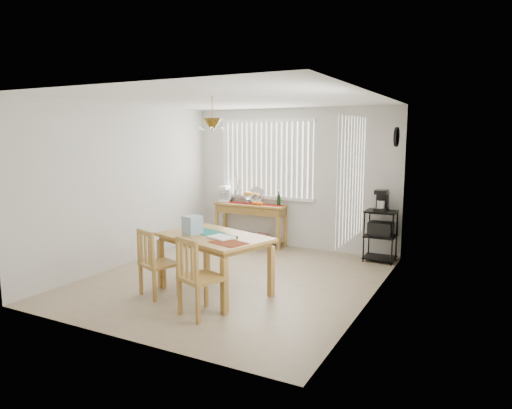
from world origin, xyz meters
The scene contains 10 objects.
ground centered at (0.00, 0.00, -0.01)m, with size 4.00×4.50×0.01m, color tan.
room_shell centered at (0.00, 0.01, 1.69)m, with size 4.20×4.70×2.70m.
sideboard centered at (-0.78, 2.03, 0.60)m, with size 1.42×0.40×0.80m.
sideboard_items centered at (-1.02, 2.04, 0.93)m, with size 1.35×0.33×0.61m.
wire_cart centered at (1.70, 2.00, 0.52)m, with size 0.51×0.40×0.86m.
cart_items centered at (1.70, 2.01, 1.02)m, with size 0.20×0.24×0.35m.
dining_table centered at (0.05, -0.58, 0.69)m, with size 1.67×1.33×0.78m.
table_items centered at (-0.12, -0.65, 0.88)m, with size 1.10×0.83×0.25m.
chair_left centered at (-0.54, -1.06, 0.44)m, with size 0.53×0.53×0.90m.
chair_right centered at (0.35, -1.37, 0.47)m, with size 0.57×0.57×0.95m.
Camera 1 is at (3.29, -5.60, 2.10)m, focal length 32.00 mm.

